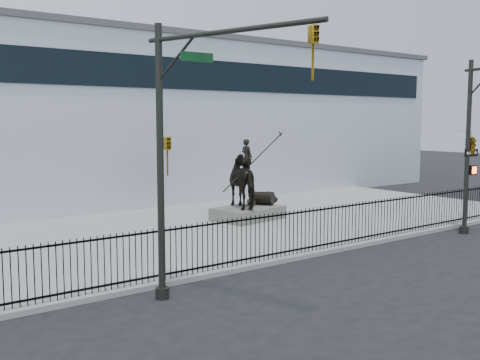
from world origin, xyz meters
TOP-DOWN VIEW (x-y plane):
  - ground at (0.00, 0.00)m, footprint 120.00×120.00m
  - plaza at (0.00, 7.00)m, footprint 30.00×12.00m
  - building at (0.00, 20.00)m, footprint 44.00×14.00m
  - picket_fence at (0.00, 1.25)m, footprint 22.10×0.10m
  - statue_plinth at (1.43, 7.45)m, footprint 3.27×2.50m
  - equestrian_statue at (1.49, 7.46)m, footprint 3.78×2.65m
  - traffic_signal_left at (-6.75, -0.62)m, footprint 1.52×4.84m

SIDE VIEW (x-z plane):
  - ground at x=0.00m, z-range 0.00..0.00m
  - plaza at x=0.00m, z-range 0.00..0.15m
  - statue_plinth at x=1.43m, z-range 0.15..0.71m
  - picket_fence at x=0.00m, z-range 0.15..1.65m
  - equestrian_statue at x=1.49m, z-range 0.26..3.50m
  - traffic_signal_left at x=-6.75m, z-range 0.53..7.53m
  - building at x=0.00m, z-range 0.00..9.00m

